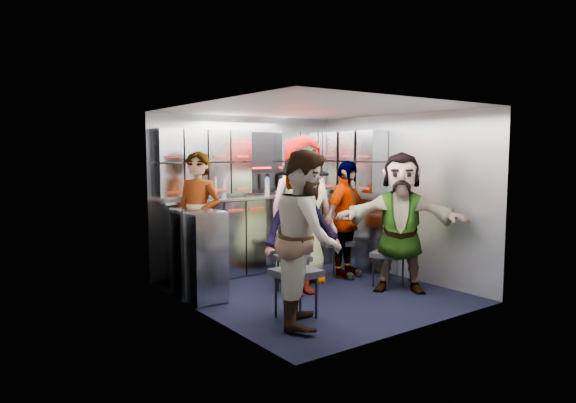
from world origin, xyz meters
TOP-DOWN VIEW (x-y plane):
  - floor at (0.00, 0.00)m, footprint 3.00×3.00m
  - wall_back at (0.00, 1.50)m, footprint 2.80×0.04m
  - wall_left at (-1.40, 0.00)m, footprint 0.04×3.00m
  - wall_right at (1.40, 0.00)m, footprint 0.04×3.00m
  - ceiling at (0.00, 0.00)m, footprint 2.80×3.00m
  - cart_bank_back at (0.00, 1.29)m, footprint 2.68×0.38m
  - cart_bank_left at (-1.19, 0.56)m, footprint 0.38×0.76m
  - counter at (0.00, 1.29)m, footprint 2.68×0.42m
  - locker_bank_back at (0.00, 1.35)m, footprint 2.68×0.28m
  - locker_bank_right at (1.25, 0.70)m, footprint 0.28×1.00m
  - right_cabinet at (1.25, 0.60)m, footprint 0.28×1.20m
  - coffee_niche at (0.18, 1.41)m, footprint 0.46×0.16m
  - red_latch_strip at (0.00, 1.09)m, footprint 2.60×0.02m
  - jump_seat_near_left at (-0.72, -0.60)m, footprint 0.41×0.39m
  - jump_seat_mid_left at (-0.17, 0.20)m, footprint 0.41×0.39m
  - jump_seat_center at (0.21, 0.70)m, footprint 0.40×0.39m
  - jump_seat_mid_right at (0.79, 0.53)m, footprint 0.50×0.49m
  - jump_seat_near_right at (0.86, -0.33)m, footprint 0.47×0.46m
  - attendant_standing at (-1.05, 0.85)m, footprint 0.64×0.71m
  - attendant_arc_a at (-0.72, -0.78)m, footprint 0.99×1.01m
  - attendant_arc_b at (-0.17, 0.02)m, footprint 1.03×0.60m
  - attendant_arc_c at (0.21, 0.52)m, footprint 0.98×0.74m
  - attendant_arc_d at (0.79, 0.35)m, footprint 0.95×0.61m
  - attendant_arc_e at (0.86, -0.51)m, footprint 1.38×1.42m
  - bottle_left at (-0.50, 1.24)m, footprint 0.06×0.06m
  - bottle_mid at (-0.62, 1.24)m, footprint 0.07×0.07m
  - bottle_right at (0.17, 1.24)m, footprint 0.07×0.07m
  - cup_left at (-0.88, 1.23)m, footprint 0.08×0.08m
  - cup_right at (1.24, 1.23)m, footprint 0.08×0.08m

SIDE VIEW (x-z plane):
  - floor at x=0.00m, z-range 0.00..0.00m
  - jump_seat_center at x=0.21m, z-range 0.15..0.56m
  - jump_seat_mid_left at x=-0.17m, z-range 0.16..0.58m
  - jump_seat_near_right at x=0.86m, z-range 0.17..0.60m
  - jump_seat_mid_right at x=0.79m, z-range 0.17..0.63m
  - jump_seat_near_left at x=-0.72m, z-range 0.19..0.67m
  - cart_bank_back at x=0.00m, z-range 0.00..0.99m
  - cart_bank_left at x=-1.19m, z-range 0.00..0.99m
  - right_cabinet at x=1.25m, z-range 0.00..1.00m
  - attendant_arc_d at x=0.79m, z-range 0.00..1.51m
  - attendant_arc_b at x=-0.17m, z-range 0.00..1.58m
  - attendant_arc_e at x=0.86m, z-range 0.00..1.62m
  - attendant_standing at x=-1.05m, z-range 0.00..1.63m
  - attendant_arc_a at x=-0.72m, z-range 0.00..1.65m
  - red_latch_strip at x=0.00m, z-range 0.86..0.90m
  - attendant_arc_c at x=0.21m, z-range 0.00..1.81m
  - counter at x=0.00m, z-range 1.00..1.03m
  - wall_back at x=0.00m, z-range 0.00..2.10m
  - wall_left at x=-1.40m, z-range 0.00..2.10m
  - wall_right at x=1.40m, z-range 0.00..2.10m
  - cup_right at x=1.24m, z-range 1.03..1.12m
  - cup_left at x=-0.88m, z-range 1.03..1.12m
  - bottle_right at x=0.17m, z-range 1.03..1.27m
  - bottle_left at x=-0.50m, z-range 1.03..1.27m
  - bottle_mid at x=-0.62m, z-range 1.03..1.31m
  - coffee_niche at x=0.18m, z-range 1.05..1.89m
  - locker_bank_back at x=0.00m, z-range 1.08..1.90m
  - locker_bank_right at x=1.25m, z-range 1.08..1.90m
  - ceiling at x=0.00m, z-range 2.09..2.11m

